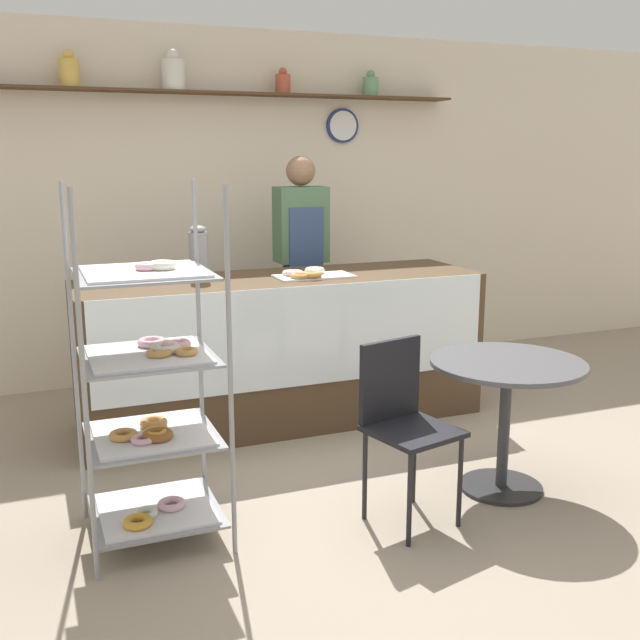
# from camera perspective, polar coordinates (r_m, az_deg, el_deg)

# --- Properties ---
(ground_plane) EXTENTS (14.00, 14.00, 0.00)m
(ground_plane) POSITION_cam_1_polar(r_m,az_deg,el_deg) (4.22, 1.89, -12.11)
(ground_plane) COLOR gray
(back_wall) EXTENTS (10.00, 0.30, 2.70)m
(back_wall) POSITION_cam_1_polar(r_m,az_deg,el_deg) (6.06, -6.96, 8.75)
(back_wall) COLOR beige
(back_wall) RESTS_ON ground_plane
(display_counter) EXTENTS (2.64, 0.78, 0.98)m
(display_counter) POSITION_cam_1_polar(r_m,az_deg,el_deg) (4.98, -2.90, -2.23)
(display_counter) COLOR #4C3823
(display_counter) RESTS_ON ground_plane
(pastry_rack) EXTENTS (0.62, 0.61, 1.64)m
(pastry_rack) POSITION_cam_1_polar(r_m,az_deg,el_deg) (3.49, -12.74, -5.55)
(pastry_rack) COLOR gray
(pastry_rack) RESTS_ON ground_plane
(person_worker) EXTENTS (0.37, 0.23, 1.75)m
(person_worker) POSITION_cam_1_polar(r_m,az_deg,el_deg) (5.57, -1.44, 4.37)
(person_worker) COLOR #282833
(person_worker) RESTS_ON ground_plane
(cafe_table) EXTENTS (0.80, 0.80, 0.71)m
(cafe_table) POSITION_cam_1_polar(r_m,az_deg,el_deg) (4.05, 14.00, -5.36)
(cafe_table) COLOR #262628
(cafe_table) RESTS_ON ground_plane
(cafe_chair) EXTENTS (0.46, 0.46, 0.88)m
(cafe_chair) POSITION_cam_1_polar(r_m,az_deg,el_deg) (3.66, 6.25, -6.96)
(cafe_chair) COLOR black
(cafe_chair) RESTS_ON ground_plane
(coffee_carafe) EXTENTS (0.12, 0.12, 0.35)m
(coffee_carafe) POSITION_cam_1_polar(r_m,az_deg,el_deg) (4.78, -9.24, 5.02)
(coffee_carafe) COLOR gray
(coffee_carafe) RESTS_ON display_counter
(donut_tray_counter) EXTENTS (0.51, 0.28, 0.05)m
(donut_tray_counter) POSITION_cam_1_polar(r_m,az_deg,el_deg) (4.85, -0.94, 3.51)
(donut_tray_counter) COLOR white
(donut_tray_counter) RESTS_ON display_counter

